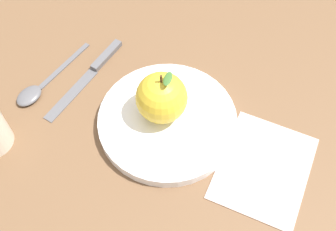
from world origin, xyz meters
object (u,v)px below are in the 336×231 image
at_px(knife, 92,71).
at_px(spoon, 37,89).
at_px(apple, 162,98).
at_px(linen_napkin, 264,167).
at_px(dinner_plate, 168,119).

distance_m(knife, spoon, 0.10).
xyz_separation_m(apple, linen_napkin, (0.18, -0.05, -0.06)).
bearing_deg(linen_napkin, knife, 160.86).
bearing_deg(spoon, linen_napkin, -7.30).
distance_m(knife, linen_napkin, 0.34).
relative_size(apple, spoon, 0.56).
relative_size(knife, linen_napkin, 1.18).
bearing_deg(apple, knife, 156.75).
height_order(apple, linen_napkin, apple).
bearing_deg(dinner_plate, linen_napkin, -15.11).
relative_size(dinner_plate, knife, 1.15).
bearing_deg(linen_napkin, apple, 164.45).
xyz_separation_m(apple, knife, (-0.15, 0.06, -0.06)).
xyz_separation_m(knife, spoon, (-0.08, -0.06, 0.00)).
distance_m(dinner_plate, apple, 0.05).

